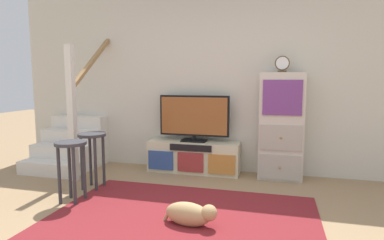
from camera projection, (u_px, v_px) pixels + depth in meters
The scene contains 10 objects.
back_wall at pixel (218, 80), 4.77m from camera, with size 6.40×0.12×2.70m, color beige.
area_rug at pixel (182, 218), 3.15m from camera, with size 2.60×1.80×0.01m, color maroon.
media_console at pixel (194, 157), 4.73m from camera, with size 1.33×0.38×0.45m.
television at pixel (194, 117), 4.68m from camera, with size 1.02×0.22×0.67m.
side_cabinet at pixel (281, 126), 4.37m from camera, with size 0.58×0.38×1.44m.
desk_clock at pixel (282, 64), 4.26m from camera, with size 0.19×0.08×0.21m.
staircase at pixel (78, 141), 5.22m from camera, with size 1.00×1.36×2.20m.
bar_stool_near at pixel (71, 157), 3.54m from camera, with size 0.34×0.34×0.68m.
bar_stool_far at pixel (92, 147), 3.99m from camera, with size 0.34×0.34×0.69m.
dog at pixel (191, 214), 2.99m from camera, with size 0.54×0.26×0.23m.
Camera 1 is at (0.86, -2.29, 1.35)m, focal length 30.31 mm.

